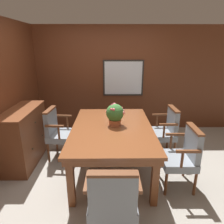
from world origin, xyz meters
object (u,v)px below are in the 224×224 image
at_px(chair_left_far, 58,130).
at_px(chair_right_near, 183,154).
at_px(chair_right_far, 165,129).
at_px(chair_head_near, 113,200).
at_px(dining_table, 112,132).
at_px(sideboard_cabinet, 25,136).
at_px(potted_plant, 115,114).

bearing_deg(chair_left_far, chair_right_near, -108.99).
height_order(chair_right_far, chair_head_near, same).
relative_size(chair_right_far, chair_left_far, 1.00).
xyz_separation_m(dining_table, chair_right_near, (1.01, -0.46, -0.15)).
relative_size(chair_head_near, sideboard_cabinet, 0.80).
bearing_deg(sideboard_cabinet, dining_table, -8.57).
relative_size(chair_right_near, sideboard_cabinet, 0.80).
distance_m(chair_right_far, chair_head_near, 2.06).
xyz_separation_m(chair_left_far, chair_head_near, (0.98, -1.75, 0.00)).
bearing_deg(chair_right_far, chair_right_near, -0.46).
bearing_deg(potted_plant, chair_right_far, 21.86).
distance_m(dining_table, sideboard_cabinet, 1.56).
relative_size(dining_table, sideboard_cabinet, 1.63).
bearing_deg(chair_head_near, dining_table, -89.79).
bearing_deg(sideboard_cabinet, chair_head_near, -45.83).
xyz_separation_m(chair_right_far, chair_head_near, (-1.01, -1.80, 0.00)).
bearing_deg(chair_head_near, chair_left_far, -60.13).
relative_size(chair_right_far, potted_plant, 2.57).
bearing_deg(chair_left_far, sideboard_cabinet, 112.90).
distance_m(chair_right_far, sideboard_cabinet, 2.55).
xyz_separation_m(chair_head_near, potted_plant, (0.06, 1.41, 0.43)).
relative_size(chair_left_far, chair_head_near, 1.00).
xyz_separation_m(chair_right_far, potted_plant, (-0.96, -0.38, 0.43)).
xyz_separation_m(dining_table, chair_left_far, (-0.99, 0.41, -0.15)).
xyz_separation_m(chair_right_near, potted_plant, (-0.97, 0.53, 0.43)).
bearing_deg(chair_right_near, dining_table, -113.55).
height_order(dining_table, chair_left_far, chair_left_far).
height_order(chair_right_near, chair_head_near, same).
bearing_deg(chair_right_near, sideboard_cabinet, -104.37).
xyz_separation_m(chair_right_near, chair_left_far, (-2.00, 0.87, 0.00)).
bearing_deg(chair_head_near, chair_right_near, -138.59).
distance_m(chair_right_far, chair_left_far, 2.00).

